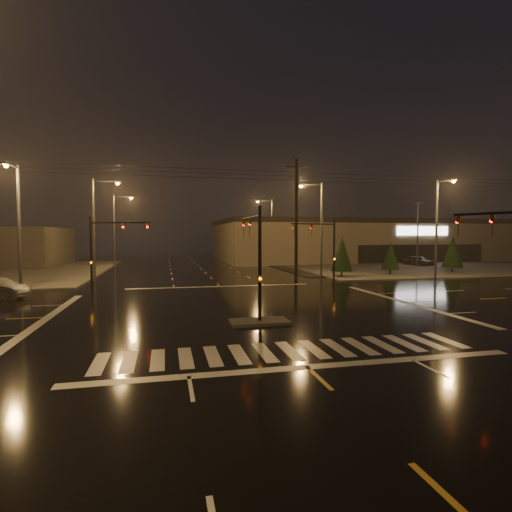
% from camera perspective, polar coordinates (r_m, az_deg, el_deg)
% --- Properties ---
extents(ground, '(140.00, 140.00, 0.00)m').
position_cam_1_polar(ground, '(24.55, -1.64, -7.59)').
color(ground, black).
rests_on(ground, ground).
extents(sidewalk_ne, '(36.00, 36.00, 0.12)m').
position_cam_1_polar(sidewalk_ne, '(64.06, 19.97, -1.16)').
color(sidewalk_ne, '#413F3A').
rests_on(sidewalk_ne, ground).
extents(median_island, '(3.00, 1.60, 0.15)m').
position_cam_1_polar(median_island, '(20.70, 0.55, -9.37)').
color(median_island, '#413F3A').
rests_on(median_island, ground).
extents(crosswalk, '(15.00, 2.60, 0.01)m').
position_cam_1_polar(crosswalk, '(16.05, 4.80, -13.31)').
color(crosswalk, beige).
rests_on(crosswalk, ground).
extents(stop_bar_near, '(16.00, 0.50, 0.01)m').
position_cam_1_polar(stop_bar_near, '(14.24, 7.34, -15.46)').
color(stop_bar_near, beige).
rests_on(stop_bar_near, ground).
extents(stop_bar_far, '(16.00, 0.50, 0.01)m').
position_cam_1_polar(stop_bar_far, '(35.27, -5.13, -4.35)').
color(stop_bar_far, beige).
rests_on(stop_bar_far, ground).
extents(parking_lot, '(50.00, 24.00, 0.08)m').
position_cam_1_polar(parking_lot, '(65.31, 24.61, -1.20)').
color(parking_lot, black).
rests_on(parking_lot, ground).
extents(retail_building, '(60.20, 28.30, 7.20)m').
position_cam_1_polar(retail_building, '(80.18, 16.82, 2.39)').
color(retail_building, '#776955').
rests_on(retail_building, ground).
extents(signal_mast_median, '(0.25, 4.59, 6.00)m').
position_cam_1_polar(signal_mast_median, '(21.14, -0.03, 0.95)').
color(signal_mast_median, black).
rests_on(signal_mast_median, ground).
extents(signal_mast_ne, '(4.84, 1.86, 6.00)m').
position_cam_1_polar(signal_mast_ne, '(36.67, 9.91, 1.83)').
color(signal_mast_ne, black).
rests_on(signal_mast_ne, ground).
extents(signal_mast_nw, '(4.84, 1.86, 6.00)m').
position_cam_1_polar(signal_mast_nw, '(34.15, -20.96, 1.60)').
color(signal_mast_nw, black).
rests_on(signal_mast_nw, ground).
extents(streetlight_1, '(2.77, 0.32, 10.00)m').
position_cam_1_polar(streetlight_1, '(42.19, -21.78, 4.54)').
color(streetlight_1, '#38383A').
rests_on(streetlight_1, ground).
extents(streetlight_2, '(2.77, 0.32, 10.00)m').
position_cam_1_polar(streetlight_2, '(58.05, -19.34, 4.11)').
color(streetlight_2, '#38383A').
rests_on(streetlight_2, ground).
extents(streetlight_3, '(2.77, 0.32, 10.00)m').
position_cam_1_polar(streetlight_3, '(42.75, 8.97, 4.70)').
color(streetlight_3, '#38383A').
rests_on(streetlight_3, ground).
extents(streetlight_4, '(2.77, 0.32, 10.00)m').
position_cam_1_polar(streetlight_4, '(61.76, 2.04, 4.20)').
color(streetlight_4, '#38383A').
rests_on(streetlight_4, ground).
extents(streetlight_5, '(0.32, 2.77, 10.00)m').
position_cam_1_polar(streetlight_5, '(36.67, -30.93, 4.60)').
color(streetlight_5, '#38383A').
rests_on(streetlight_5, ground).
extents(streetlight_6, '(0.32, 2.77, 10.00)m').
position_cam_1_polar(streetlight_6, '(43.92, 24.65, 4.41)').
color(streetlight_6, '#38383A').
rests_on(streetlight_6, ground).
extents(utility_pole_1, '(2.20, 0.32, 12.00)m').
position_cam_1_polar(utility_pole_1, '(39.78, 5.77, 5.32)').
color(utility_pole_1, black).
rests_on(utility_pole_1, ground).
extents(conifer_0, '(2.34, 2.34, 4.36)m').
position_cam_1_polar(conifer_0, '(43.36, 12.16, 0.31)').
color(conifer_0, black).
rests_on(conifer_0, ground).
extents(conifer_1, '(1.97, 1.97, 3.78)m').
position_cam_1_polar(conifer_1, '(46.95, 18.66, 0.07)').
color(conifer_1, black).
rests_on(conifer_1, ground).
extents(conifer_2, '(2.39, 2.39, 4.43)m').
position_cam_1_polar(conifer_2, '(52.54, 26.28, 0.57)').
color(conifer_2, black).
rests_on(conifer_2, ground).
extents(car_parked, '(3.19, 4.91, 1.55)m').
position_cam_1_polar(car_parked, '(63.30, 22.16, -0.60)').
color(car_parked, black).
rests_on(car_parked, ground).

